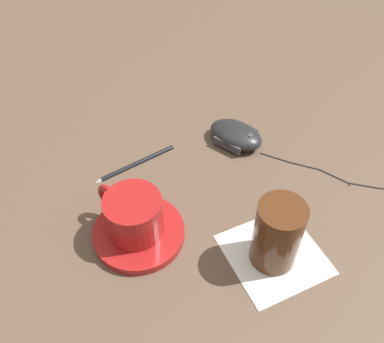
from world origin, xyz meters
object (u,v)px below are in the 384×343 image
Objects in this scene: computer_mouse at (236,135)px; pen at (135,163)px; saucer at (139,233)px; coffee_cup at (133,214)px; drinking_glass at (277,234)px.

computer_mouse is 0.19m from pen.
saucer is 0.15m from pen.
saucer is 1.36× the size of coffee_cup.
drinking_glass is at bearing -53.65° from pen.
saucer is 1.26× the size of drinking_glass.
computer_mouse reaches higher than saucer.
pen is (-0.17, 0.23, -0.05)m from drinking_glass.
computer_mouse is 1.09× the size of drinking_glass.
saucer is 0.93× the size of pen.
computer_mouse is at bearing 38.28° from coffee_cup.
saucer is 0.20m from drinking_glass.
drinking_glass is at bearing -24.40° from coffee_cup.
coffee_cup is 0.84× the size of computer_mouse.
coffee_cup is 0.92× the size of drinking_glass.
coffee_cup is 0.15m from pen.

